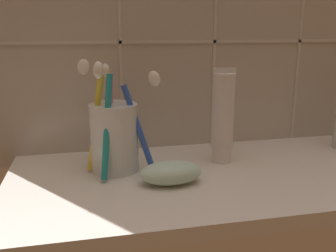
{
  "coord_description": "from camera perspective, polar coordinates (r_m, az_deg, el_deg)",
  "views": [
    {
      "loc": [
        -20.82,
        -49.81,
        22.86
      ],
      "look_at": [
        -9.45,
        1.79,
        9.14
      ],
      "focal_mm": 40.0,
      "sensor_mm": 36.0,
      "label": 1
    }
  ],
  "objects": [
    {
      "name": "sink_counter",
      "position": [
        0.58,
        9.59,
        -7.7
      ],
      "size": [
        66.21,
        29.44,
        2.0
      ],
      "primitive_type": "cube",
      "color": "silver",
      "rests_on": "ground"
    },
    {
      "name": "tile_wall_backsplash",
      "position": [
        0.68,
        5.67,
        18.22
      ],
      "size": [
        76.21,
        1.72,
        54.58
      ],
      "color": "#B7B2A8",
      "rests_on": "ground"
    },
    {
      "name": "toothbrush_cup",
      "position": [
        0.56,
        -8.23,
        -1.31
      ],
      "size": [
        12.06,
        10.43,
        17.04
      ],
      "color": "silver",
      "rests_on": "sink_counter"
    },
    {
      "name": "soap_bar",
      "position": [
        0.52,
        0.41,
        -7.13
      ],
      "size": [
        8.77,
        5.07,
        3.17
      ],
      "primitive_type": "ellipsoid",
      "color": "silver",
      "rests_on": "sink_counter"
    },
    {
      "name": "toothpaste_tube",
      "position": [
        0.6,
        8.34,
        1.48
      ],
      "size": [
        3.7,
        3.53,
        15.13
      ],
      "color": "white",
      "rests_on": "sink_counter"
    }
  ]
}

